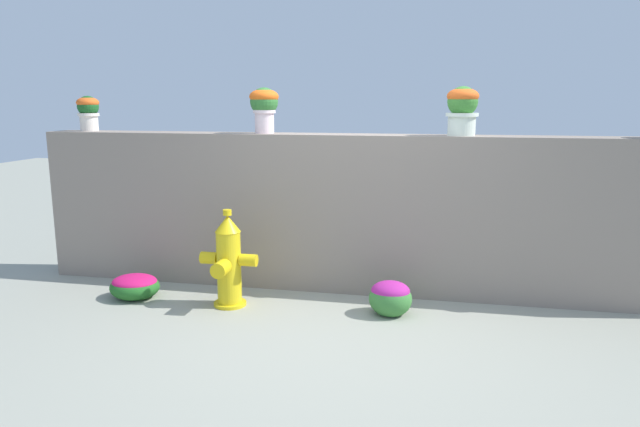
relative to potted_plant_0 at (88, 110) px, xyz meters
The scene contains 8 objects.
ground_plane 3.47m from the potted_plant_0, 21.13° to the right, with size 24.00×24.00×0.00m, color gray.
stone_wall 2.97m from the potted_plant_0, ahead, with size 6.32×0.38×1.51m, color gray.
potted_plant_0 is the anchor object (origin of this frame).
potted_plant_1 1.90m from the potted_plant_0, ahead, with size 0.28×0.28×0.43m.
potted_plant_2 3.75m from the potted_plant_0, ahead, with size 0.29×0.29×0.44m.
fire_hydrant 2.32m from the potted_plant_0, 22.56° to the right, with size 0.52×0.42×0.88m.
flower_bush_left 3.62m from the potted_plant_0, 11.63° to the right, with size 0.37×0.33×0.31m.
flower_bush_right 1.94m from the potted_plant_0, 41.14° to the right, with size 0.47×0.42×0.23m.
Camera 1 is at (0.77, -4.32, 1.82)m, focal length 32.28 mm.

